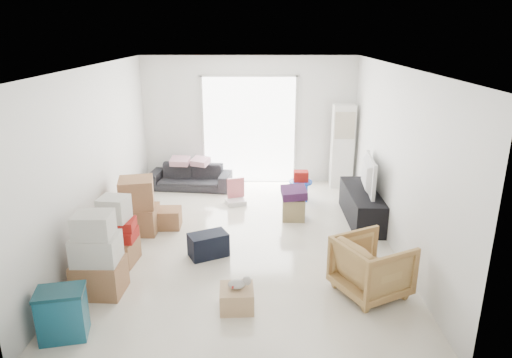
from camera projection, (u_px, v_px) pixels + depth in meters
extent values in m
cube|color=white|center=(246.00, 247.00, 7.31)|extent=(4.50, 6.00, 0.24)
cube|color=white|center=(244.00, 58.00, 6.40)|extent=(4.50, 6.00, 0.24)
cube|color=white|center=(249.00, 120.00, 9.82)|extent=(4.50, 0.24, 2.70)
cube|color=white|center=(234.00, 256.00, 3.89)|extent=(4.50, 0.24, 2.70)
cube|color=white|center=(88.00, 158.00, 6.87)|extent=(0.24, 6.00, 2.70)
cube|color=white|center=(403.00, 159.00, 6.84)|extent=(0.24, 6.00, 2.70)
cube|color=white|center=(249.00, 130.00, 9.75)|extent=(2.00, 0.01, 2.30)
cube|color=silver|center=(203.00, 130.00, 9.75)|extent=(0.06, 0.04, 2.30)
cube|color=silver|center=(296.00, 130.00, 9.73)|extent=(0.06, 0.04, 2.30)
cube|color=silver|center=(249.00, 75.00, 9.38)|extent=(2.10, 0.04, 0.06)
cube|color=white|center=(342.00, 146.00, 9.51)|extent=(0.45, 0.30, 1.75)
cube|color=black|center=(361.00, 206.00, 7.95)|extent=(0.49, 1.64, 0.55)
imported|color=black|center=(363.00, 187.00, 7.84)|extent=(0.70, 1.10, 0.14)
imported|color=#2B2B30|center=(190.00, 173.00, 9.56)|extent=(1.73, 0.67, 0.66)
cube|color=#C791A2|center=(180.00, 154.00, 9.47)|extent=(0.46, 0.37, 0.13)
cube|color=#C791A2|center=(200.00, 155.00, 9.45)|extent=(0.45, 0.41, 0.13)
imported|color=tan|center=(372.00, 264.00, 5.69)|extent=(1.02, 1.04, 0.81)
cube|color=#155268|center=(64.00, 326.00, 4.94)|extent=(0.54, 0.43, 0.27)
cube|color=#155268|center=(61.00, 305.00, 4.86)|extent=(0.54, 0.43, 0.27)
cube|color=#0C333D|center=(59.00, 292.00, 4.81)|extent=(0.56, 0.45, 0.04)
cube|color=#936342|center=(100.00, 277.00, 5.75)|extent=(0.61, 0.52, 0.44)
cube|color=beige|center=(96.00, 249.00, 5.63)|extent=(0.54, 0.44, 0.35)
cube|color=beige|center=(93.00, 225.00, 5.53)|extent=(0.45, 0.40, 0.30)
cube|color=#936342|center=(118.00, 251.00, 6.52)|extent=(0.54, 0.54, 0.36)
cube|color=#AA1614|center=(117.00, 235.00, 6.44)|extent=(0.56, 0.39, 0.16)
cube|color=#AA1614|center=(116.00, 225.00, 6.39)|extent=(0.53, 0.36, 0.14)
cube|color=beige|center=(114.00, 209.00, 6.32)|extent=(0.42, 0.40, 0.34)
cube|color=#936342|center=(139.00, 219.00, 7.50)|extent=(0.62, 0.52, 0.45)
cube|color=#936342|center=(136.00, 193.00, 7.35)|extent=(0.63, 0.63, 0.48)
cube|color=#936342|center=(169.00, 218.00, 7.70)|extent=(0.40, 0.40, 0.33)
cube|color=black|center=(208.00, 245.00, 6.71)|extent=(0.64, 0.54, 0.35)
cube|color=#998659|center=(293.00, 208.00, 8.03)|extent=(0.40, 0.40, 0.39)
cube|color=#3D1C47|center=(294.00, 194.00, 7.95)|extent=(0.45, 0.45, 0.14)
cylinder|color=blue|center=(301.00, 182.00, 8.88)|extent=(0.46, 0.46, 0.04)
cylinder|color=blue|center=(306.00, 189.00, 9.04)|extent=(0.04, 0.04, 0.35)
cylinder|color=blue|center=(294.00, 189.00, 9.05)|extent=(0.04, 0.04, 0.35)
cylinder|color=blue|center=(295.00, 193.00, 8.83)|extent=(0.04, 0.04, 0.35)
cylinder|color=blue|center=(307.00, 193.00, 8.83)|extent=(0.04, 0.04, 0.35)
cube|color=#AA1614|center=(301.00, 176.00, 8.84)|extent=(0.28, 0.22, 0.20)
cube|color=silver|center=(236.00, 202.00, 8.76)|extent=(0.44, 0.41, 0.09)
cube|color=#E86E7A|center=(236.00, 188.00, 8.81)|extent=(0.33, 0.15, 0.39)
cube|color=tan|center=(237.00, 298.00, 5.45)|extent=(0.43, 0.43, 0.27)
ellipsoid|color=#B2ADA8|center=(237.00, 284.00, 5.40)|extent=(0.21, 0.14, 0.11)
cube|color=red|center=(237.00, 284.00, 5.39)|extent=(0.17, 0.15, 0.03)
sphere|color=#B2ADA8|center=(247.00, 281.00, 5.41)|extent=(0.11, 0.11, 0.11)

